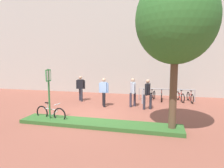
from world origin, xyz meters
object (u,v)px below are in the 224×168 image
Objects in this scene: parking_sign_post at (49,88)px; person_shirt_white at (133,90)px; tree_sidewalk at (176,20)px; bollard_steel at (143,97)px; bike_at_sign at (51,113)px; person_casual_tan at (104,90)px; bike_rack_cluster at (166,96)px; person_suited_navy at (81,87)px; person_suited_dark at (148,92)px.

person_shirt_white is at bearing 49.27° from parking_sign_post.
tree_sidewalk reaches higher than bollard_steel.
bike_at_sign is at bearing 104.28° from parking_sign_post.
person_casual_tan reaches higher than bike_at_sign.
bollard_steel is at bearing -138.21° from bike_rack_cluster.
person_shirt_white is at bearing 11.05° from person_casual_tan.
person_shirt_white is (3.25, 3.78, -0.59)m from parking_sign_post.
person_suited_navy and person_shirt_white have the same top height.
tree_sidewalk is 6.57× the size of bollard_steel.
parking_sign_post is 1.44× the size of bike_at_sign.
person_suited_navy is (-0.42, 4.58, -0.59)m from parking_sign_post.
person_shirt_white and person_casual_tan have the same top height.
person_suited_dark is (4.18, 3.22, 0.63)m from bike_at_sign.
tree_sidewalk is at bearing -38.43° from person_suited_navy.
bike_rack_cluster is 2.18× the size of person_suited_navy.
person_suited_dark is (-1.18, 3.34, -3.27)m from tree_sidewalk.
person_suited_navy and person_casual_tan have the same top height.
person_suited_dark is at bearing 38.96° from parking_sign_post.
parking_sign_post is 5.37m from person_suited_dark.
person_suited_dark is at bearing -25.25° from person_shirt_white.
person_suited_navy is at bearing 95.28° from parking_sign_post.
person_shirt_white is at bearing 47.98° from bike_at_sign.
person_suited_navy is at bearing -177.96° from bollard_steel.
parking_sign_post is at bearing -75.72° from bike_at_sign.
person_casual_tan is (-3.69, -2.60, 0.64)m from bike_rack_cluster.
person_casual_tan is at bearing 64.46° from bike_at_sign.
parking_sign_post is 1.39× the size of person_shirt_white.
person_suited_navy is 1.00× the size of person_casual_tan.
tree_sidewalk reaches higher than person_suited_navy.
bike_at_sign is 5.97m from bollard_steel.
bike_rack_cluster is (5.24, 6.04, -1.22)m from parking_sign_post.
tree_sidewalk is at bearing -70.51° from person_suited_dark.
person_suited_dark reaches higher than bike_rack_cluster.
bike_at_sign is at bearing -131.76° from bike_rack_cluster.
tree_sidewalk is at bearing -89.18° from bike_rack_cluster.
tree_sidewalk is 3.44× the size of person_shirt_white.
parking_sign_post is 5.02m from person_shirt_white.
person_suited_navy is at bearing 141.57° from tree_sidewalk.
bollard_steel is (-1.56, 4.71, -3.80)m from tree_sidewalk.
parking_sign_post reaches higher than bike_at_sign.
person_suited_navy is 3.76m from person_shirt_white.
parking_sign_post reaches higher than person_shirt_white.
parking_sign_post is at bearing -179.84° from tree_sidewalk.
bike_at_sign is 4.95m from person_shirt_white.
person_shirt_white is 0.99m from person_suited_dark.
person_casual_tan is at bearing -168.95° from person_shirt_white.
person_shirt_white is 1.00× the size of person_casual_tan.
bike_rack_cluster is at bearing 35.12° from person_casual_tan.
person_suited_navy is at bearing 167.69° from person_shirt_white.
bike_at_sign is at bearing -142.38° from person_suited_dark.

